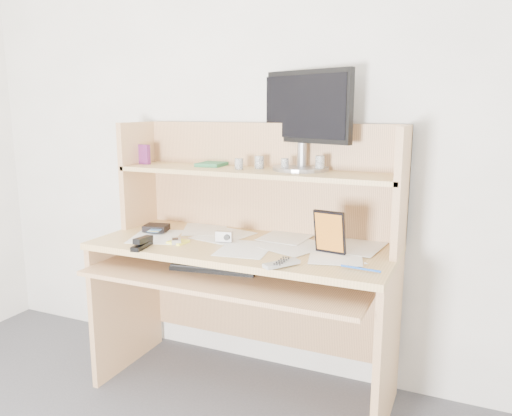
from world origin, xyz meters
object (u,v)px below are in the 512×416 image
at_px(keyboard, 216,266).
at_px(tv_remote, 281,264).
at_px(desk, 250,251).
at_px(game_case, 330,232).
at_px(monitor, 304,117).

distance_m(keyboard, tv_remote, 0.41).
xyz_separation_m(desk, game_case, (0.42, -0.10, 0.16)).
height_order(game_case, monitor, monitor).
relative_size(desk, keyboard, 3.39).
height_order(tv_remote, monitor, monitor).
distance_m(desk, keyboard, 0.21).
bearing_deg(tv_remote, desk, 164.17).
height_order(desk, keyboard, desk).
bearing_deg(game_case, desk, 174.63).
bearing_deg(monitor, tv_remote, -58.36).
bearing_deg(desk, game_case, -12.87).
bearing_deg(monitor, desk, -119.41).
relative_size(game_case, monitor, 0.38).
xyz_separation_m(game_case, monitor, (-0.21, 0.26, 0.48)).
bearing_deg(game_case, monitor, 136.79).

